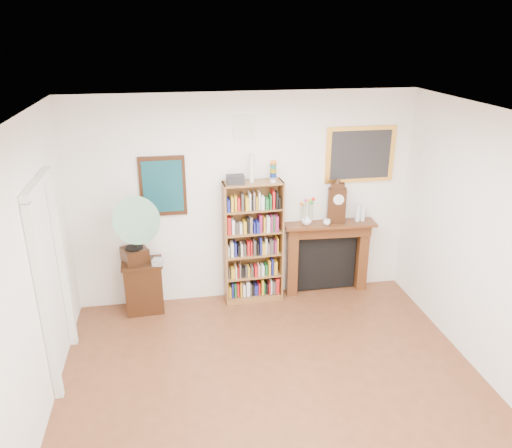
{
  "coord_description": "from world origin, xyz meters",
  "views": [
    {
      "loc": [
        -0.93,
        -3.66,
        3.52
      ],
      "look_at": [
        -0.01,
        1.6,
        1.41
      ],
      "focal_mm": 35.0,
      "sensor_mm": 36.0,
      "label": 1
    }
  ],
  "objects": [
    {
      "name": "side_cabinet",
      "position": [
        -1.38,
        2.29,
        0.35
      ],
      "size": [
        0.53,
        0.4,
        0.71
      ],
      "primitive_type": "cube",
      "rotation": [
        0.0,
        0.0,
        0.05
      ],
      "color": "black",
      "rests_on": "floor"
    },
    {
      "name": "gilt_painting",
      "position": [
        1.55,
        2.48,
        1.95
      ],
      "size": [
        0.95,
        0.04,
        0.75
      ],
      "color": "gold",
      "rests_on": "back_wall"
    },
    {
      "name": "door_casing",
      "position": [
        -2.21,
        1.2,
        1.26
      ],
      "size": [
        0.08,
        1.02,
        2.17
      ],
      "color": "white",
      "rests_on": "left_wall"
    },
    {
      "name": "bookshelf",
      "position": [
        0.08,
        2.34,
        0.94
      ],
      "size": [
        0.79,
        0.3,
        1.94
      ],
      "rotation": [
        0.0,
        0.0,
        0.04
      ],
      "color": "brown",
      "rests_on": "floor"
    },
    {
      "name": "teal_poster",
      "position": [
        -1.05,
        2.48,
        1.65
      ],
      "size": [
        0.58,
        0.04,
        0.78
      ],
      "color": "black",
      "rests_on": "back_wall"
    },
    {
      "name": "flower_vase",
      "position": [
        0.81,
        2.35,
        1.13
      ],
      "size": [
        0.15,
        0.15,
        0.14
      ],
      "primitive_type": "imported",
      "rotation": [
        0.0,
        0.0,
        -0.06
      ],
      "color": "silver",
      "rests_on": "fireplace"
    },
    {
      "name": "room",
      "position": [
        0.0,
        0.0,
        1.4
      ],
      "size": [
        4.51,
        5.01,
        2.81
      ],
      "color": "#5B311B",
      "rests_on": "ground"
    },
    {
      "name": "teacup",
      "position": [
        1.08,
        2.29,
        1.09
      ],
      "size": [
        0.12,
        0.12,
        0.08
      ],
      "primitive_type": "imported",
      "rotation": [
        0.0,
        0.0,
        0.33
      ],
      "color": "white",
      "rests_on": "fireplace"
    },
    {
      "name": "small_picture",
      "position": [
        0.0,
        2.48,
        2.35
      ],
      "size": [
        0.26,
        0.04,
        0.3
      ],
      "color": "white",
      "rests_on": "back_wall"
    },
    {
      "name": "cd_stack",
      "position": [
        -1.18,
        2.18,
        0.75
      ],
      "size": [
        0.15,
        0.15,
        0.08
      ],
      "primitive_type": "cube",
      "rotation": [
        0.0,
        0.0,
        -0.29
      ],
      "color": "silver",
      "rests_on": "side_cabinet"
    },
    {
      "name": "gramophone",
      "position": [
        -1.46,
        2.18,
        1.25
      ],
      "size": [
        0.84,
        0.91,
        0.97
      ],
      "rotation": [
        0.0,
        0.0,
        0.43
      ],
      "color": "black",
      "rests_on": "side_cabinet"
    },
    {
      "name": "bottle_right",
      "position": [
        1.61,
        2.36,
        1.15
      ],
      "size": [
        0.06,
        0.06,
        0.2
      ],
      "primitive_type": "cylinder",
      "color": "silver",
      "rests_on": "fireplace"
    },
    {
      "name": "mantel_clock",
      "position": [
        1.22,
        2.36,
        1.32
      ],
      "size": [
        0.26,
        0.18,
        0.55
      ],
      "rotation": [
        0.0,
        0.0,
        -0.24
      ],
      "color": "black",
      "rests_on": "fireplace"
    },
    {
      "name": "fireplace",
      "position": [
        1.14,
        2.41,
        0.61
      ],
      "size": [
        1.26,
        0.36,
        1.05
      ],
      "rotation": [
        0.0,
        0.0,
        -0.05
      ],
      "color": "#4B2711",
      "rests_on": "floor"
    },
    {
      "name": "bottle_left",
      "position": [
        1.54,
        2.37,
        1.17
      ],
      "size": [
        0.07,
        0.07,
        0.24
      ],
      "primitive_type": "cylinder",
      "color": "silver",
      "rests_on": "fireplace"
    }
  ]
}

